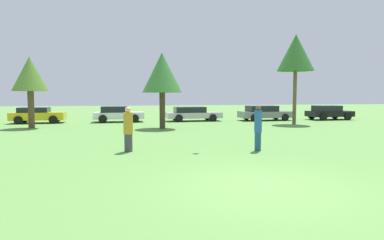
% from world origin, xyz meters
% --- Properties ---
extents(ground_plane, '(120.00, 120.00, 0.00)m').
position_xyz_m(ground_plane, '(0.00, 0.00, 0.00)').
color(ground_plane, '#5B8E42').
extents(person_thrower, '(0.36, 0.36, 1.75)m').
position_xyz_m(person_thrower, '(-3.24, 5.63, 0.88)').
color(person_thrower, '#3F3F47').
rests_on(person_thrower, ground).
extents(person_catcher, '(0.29, 0.29, 1.81)m').
position_xyz_m(person_catcher, '(1.79, 4.93, 0.93)').
color(person_catcher, navy).
rests_on(person_catcher, ground).
extents(frisbee, '(0.24, 0.24, 0.08)m').
position_xyz_m(frisbee, '(-0.32, 5.30, 1.90)').
color(frisbee, yellow).
extents(tree_0, '(2.26, 2.26, 4.70)m').
position_xyz_m(tree_0, '(-9.67, 15.97, 3.50)').
color(tree_0, brown).
rests_on(tree_0, ground).
extents(tree_1, '(2.58, 2.58, 4.93)m').
position_xyz_m(tree_1, '(-1.16, 14.16, 3.59)').
color(tree_1, '#473323').
rests_on(tree_1, ground).
extents(tree_2, '(2.68, 2.68, 6.66)m').
position_xyz_m(tree_2, '(8.86, 15.62, 5.27)').
color(tree_2, brown).
rests_on(tree_2, ground).
extents(parked_car_yellow, '(3.99, 2.02, 1.22)m').
position_xyz_m(parked_car_yellow, '(-10.36, 20.00, 0.65)').
color(parked_car_yellow, gold).
rests_on(parked_car_yellow, ground).
extents(parked_car_white, '(4.03, 2.18, 1.27)m').
position_xyz_m(parked_car_white, '(-4.26, 20.00, 0.66)').
color(parked_car_white, silver).
rests_on(parked_car_white, ground).
extents(parked_car_silver, '(4.65, 2.12, 1.19)m').
position_xyz_m(parked_car_silver, '(1.87, 19.86, 0.63)').
color(parked_car_silver, '#B2B2B7').
rests_on(parked_car_silver, ground).
extents(parked_car_grey, '(4.57, 2.06, 1.26)m').
position_xyz_m(parked_car_grey, '(8.06, 19.41, 0.65)').
color(parked_car_grey, slate).
rests_on(parked_car_grey, ground).
extents(parked_car_black, '(3.89, 2.05, 1.25)m').
position_xyz_m(parked_car_black, '(13.96, 19.16, 0.66)').
color(parked_car_black, black).
rests_on(parked_car_black, ground).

